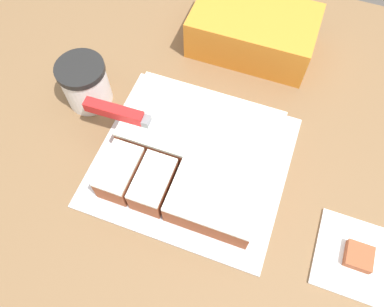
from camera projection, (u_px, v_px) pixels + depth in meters
name	position (u px, v px, depth m)	size (l,w,h in m)	color
ground_plane	(202.00, 253.00, 1.56)	(8.00, 8.00, 0.00)	#4C4742
countertop	(206.00, 218.00, 1.16)	(1.40, 1.10, 0.90)	brown
cake_board	(192.00, 161.00, 0.75)	(0.37, 0.34, 0.01)	silver
cake	(194.00, 153.00, 0.72)	(0.30, 0.27, 0.06)	#994C2D
knife	(127.00, 115.00, 0.72)	(0.30, 0.03, 0.02)	silver
coffee_cup	(85.00, 83.00, 0.78)	(0.10, 0.10, 0.10)	white
paper_napkin	(356.00, 258.00, 0.66)	(0.14, 0.14, 0.01)	white
brownie	(359.00, 256.00, 0.65)	(0.05, 0.05, 0.02)	#994C2D
storage_box	(253.00, 31.00, 0.86)	(0.28, 0.17, 0.10)	orange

